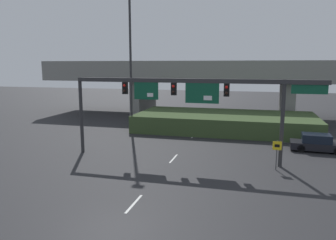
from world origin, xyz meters
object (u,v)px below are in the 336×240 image
signal_gantry (187,93)px  parked_sedan_near_right (317,143)px  speed_limit_sign (277,151)px  highway_light_pole_near (130,47)px

signal_gantry → parked_sedan_near_right: size_ratio=4.15×
speed_limit_sign → parked_sedan_near_right: speed_limit_sign is taller
highway_light_pole_near → speed_limit_sign: bearing=-33.4°
highway_light_pole_near → parked_sedan_near_right: (18.09, -3.17, -8.41)m
signal_gantry → parked_sedan_near_right: bearing=27.8°
signal_gantry → highway_light_pole_near: 12.26m
speed_limit_sign → highway_light_pole_near: (-14.40, 9.49, 7.70)m
speed_limit_sign → parked_sedan_near_right: 7.35m
parked_sedan_near_right → signal_gantry: bearing=-149.3°
signal_gantry → speed_limit_sign: bearing=-7.9°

